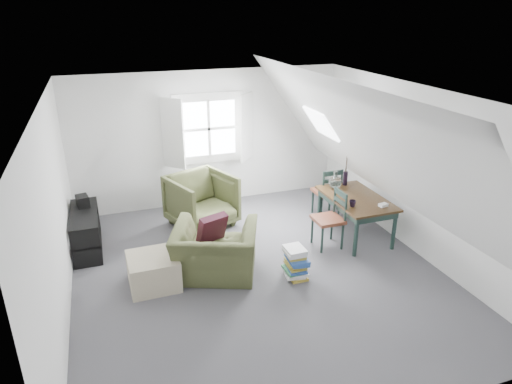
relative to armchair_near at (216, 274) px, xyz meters
name	(u,v)px	position (x,y,z in m)	size (l,w,h in m)	color
floor	(258,272)	(0.57, -0.15, 0.00)	(5.50, 5.50, 0.00)	#4B4A4F
ceiling	(258,97)	(0.57, -0.15, 2.50)	(5.50, 5.50, 0.00)	white
wall_back	(209,139)	(0.57, 2.60, 1.25)	(5.00, 5.00, 0.00)	silver
wall_front	(372,314)	(0.57, -2.90, 1.25)	(5.00, 5.00, 0.00)	silver
wall_left	(54,218)	(-1.93, -0.15, 1.25)	(5.50, 5.50, 0.00)	silver
wall_right	(416,171)	(3.07, -0.15, 1.25)	(5.50, 5.50, 0.00)	silver
slope_left	(134,166)	(-0.98, -0.15, 1.78)	(5.50, 5.50, 0.00)	white
slope_right	(363,142)	(2.12, -0.15, 1.78)	(5.50, 5.50, 0.00)	white
dormer_window	(209,129)	(0.57, 2.52, 1.45)	(1.71, 0.35, 1.30)	white
skylight	(321,124)	(2.12, 1.15, 1.75)	(0.55, 0.75, 0.04)	white
armchair_near	(216,274)	(0.00, 0.00, 0.00)	(1.13, 0.99, 0.73)	#3F4426
armchair_far	(203,225)	(0.18, 1.61, 0.00)	(0.97, 1.00, 0.91)	#3F4426
throw_pillow	(212,228)	(0.00, 0.15, 0.66)	(0.41, 0.12, 0.41)	#3C101F
ottoman	(153,271)	(-0.86, 0.02, 0.22)	(0.65, 0.65, 0.43)	tan
dining_table	(356,202)	(2.45, 0.42, 0.59)	(0.82, 1.36, 0.68)	black
demijohn	(335,182)	(2.30, 0.87, 0.81)	(0.22, 0.22, 0.31)	silver
vase_twigs	(345,178)	(2.55, 0.97, 0.81)	(0.08, 0.08, 0.59)	black
cup	(352,206)	(2.20, 0.12, 0.68)	(0.11, 0.11, 0.10)	black
paper_box	(383,205)	(2.65, -0.03, 0.70)	(0.13, 0.09, 0.04)	white
dining_chair_far	(328,191)	(2.37, 1.23, 0.48)	(0.43, 0.43, 0.92)	#602D1C
dining_chair_near	(330,218)	(1.89, 0.24, 0.48)	(0.43, 0.43, 0.92)	#602D1C
media_shelf	(86,234)	(-1.71, 1.34, 0.28)	(0.40, 1.21, 0.62)	black
electronics_box	(83,201)	(-1.71, 1.63, 0.70)	(0.17, 0.24, 0.19)	black
magazine_stack	(296,263)	(1.03, -0.43, 0.23)	(0.34, 0.40, 0.45)	#B29933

